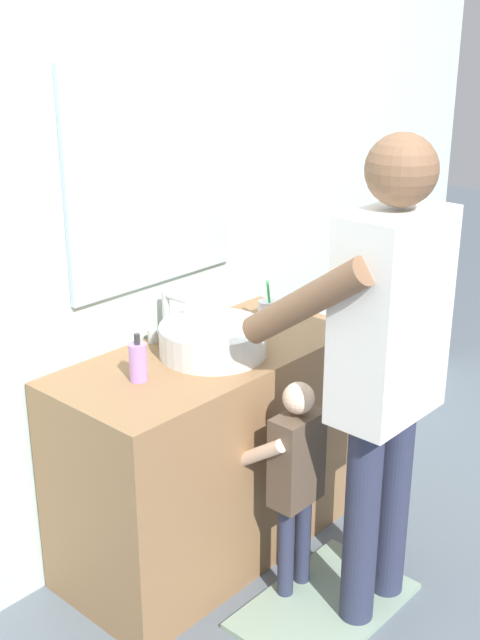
{
  "coord_description": "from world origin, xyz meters",
  "views": [
    {
      "loc": [
        -1.91,
        -1.58,
        1.96
      ],
      "look_at": [
        0.0,
        0.15,
        0.98
      ],
      "focal_mm": 45.53,
      "sensor_mm": 36.0,
      "label": 1
    }
  ],
  "objects_px": {
    "toothbrush_cup": "(267,312)",
    "soap_bottle": "(138,362)",
    "adult_parent": "(385,346)",
    "child_toddler": "(295,471)"
  },
  "relations": [
    {
      "from": "toothbrush_cup",
      "to": "soap_bottle",
      "type": "height_order",
      "value": "toothbrush_cup"
    },
    {
      "from": "child_toddler",
      "to": "toothbrush_cup",
      "type": "bearing_deg",
      "value": 50.48
    },
    {
      "from": "toothbrush_cup",
      "to": "adult_parent",
      "type": "relative_size",
      "value": 0.13
    },
    {
      "from": "child_toddler",
      "to": "adult_parent",
      "type": "bearing_deg",
      "value": -63.3
    },
    {
      "from": "adult_parent",
      "to": "toothbrush_cup",
      "type": "bearing_deg",
      "value": 70.94
    },
    {
      "from": "child_toddler",
      "to": "soap_bottle",
      "type": "bearing_deg",
      "value": 128.08
    },
    {
      "from": "child_toddler",
      "to": "adult_parent",
      "type": "relative_size",
      "value": 0.5
    },
    {
      "from": "soap_bottle",
      "to": "adult_parent",
      "type": "xyz_separation_m",
      "value": [
        0.45,
        -0.66,
        0.1
      ]
    },
    {
      "from": "soap_bottle",
      "to": "child_toddler",
      "type": "distance_m",
      "value": 0.65
    },
    {
      "from": "toothbrush_cup",
      "to": "child_toddler",
      "type": "relative_size",
      "value": 0.25
    }
  ]
}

